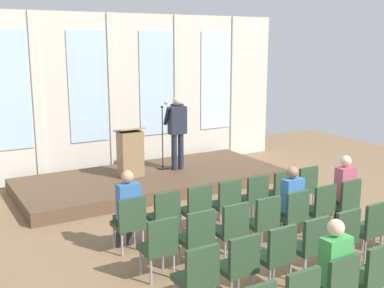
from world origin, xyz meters
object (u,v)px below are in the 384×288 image
at_px(chair_r1_c4, 293,213).
at_px(audience_r0_c0, 127,206).
at_px(speaker, 177,127).
at_px(lectern, 130,153).
at_px(chair_r0_c6, 304,186).
at_px(chair_r1_c5, 320,207).
at_px(chair_r2_c4, 341,234).
at_px(chair_r0_c5, 280,191).
at_px(chair_r0_c3, 226,201).
at_px(chair_r1_c2, 232,227).
at_px(chair_r0_c2, 196,207).
at_px(chair_r0_c4, 254,196).
at_px(chair_r2_c0, 198,275).
at_px(chair_r0_c0, 130,221).
at_px(audience_r1_c6, 343,188).
at_px(chair_r1_c6, 345,201).
at_px(chair_r2_c2, 276,253).
at_px(chair_r3_c3, 371,273).
at_px(mic_stand, 163,155).
at_px(chair_r1_c3, 263,220).
at_px(chair_r3_c2, 335,286).
at_px(chair_r1_c1, 197,235).
at_px(chair_r0_c1, 164,214).
at_px(chair_r2_c3, 310,243).
at_px(chair_r1_c0, 159,244).
at_px(audience_r3_c2, 331,267).
at_px(chair_r2_c1, 239,263).
at_px(audience_r1_c4, 290,200).

bearing_deg(chair_r1_c4, audience_r0_c0, 155.48).
height_order(speaker, lectern, speaker).
bearing_deg(chair_r0_c6, chair_r1_c5, -120.52).
relative_size(chair_r0_c6, chair_r2_c4, 1.00).
bearing_deg(chair_r0_c5, chair_r0_c3, 180.00).
xyz_separation_m(chair_r1_c2, chair_r1_c5, (1.87, 0.00, 0.00)).
distance_m(chair_r0_c2, chair_r0_c5, 1.87).
distance_m(speaker, chair_r0_c2, 3.56).
distance_m(chair_r0_c4, chair_r2_c0, 3.27).
xyz_separation_m(chair_r0_c0, chair_r2_c0, (0.00, -2.11, 0.00)).
distance_m(chair_r0_c6, audience_r1_c6, 1.00).
distance_m(chair_r1_c6, audience_r1_c6, 0.23).
relative_size(chair_r2_c0, chair_r2_c2, 1.00).
bearing_deg(chair_r3_c3, mic_stand, 85.92).
xyz_separation_m(audience_r0_c0, chair_r1_c2, (1.25, -1.14, -0.21)).
bearing_deg(chair_r1_c3, chair_r1_c2, 180.00).
xyz_separation_m(mic_stand, chair_r3_c2, (-1.09, -6.61, -0.09)).
xyz_separation_m(chair_r0_c3, chair_r2_c4, (0.62, -2.11, 0.00)).
xyz_separation_m(chair_r1_c1, chair_r1_c6, (3.12, 0.00, 0.00)).
height_order(chair_r0_c3, chair_r0_c5, same).
xyz_separation_m(speaker, chair_r0_c1, (-1.99, -3.20, -0.79)).
bearing_deg(chair_r0_c3, chair_r2_c3, -90.00).
height_order(chair_r2_c4, chair_r3_c3, same).
bearing_deg(chair_r0_c0, chair_r1_c3, -29.49).
xyz_separation_m(chair_r1_c3, chair_r3_c3, (0.00, -2.11, 0.00)).
bearing_deg(chair_r0_c4, chair_r3_c3, -101.12).
xyz_separation_m(chair_r0_c1, chair_r1_c5, (2.49, -1.06, 0.00)).
height_order(chair_r1_c0, chair_r3_c2, same).
distance_m(lectern, chair_r1_c6, 4.87).
distance_m(chair_r1_c6, chair_r3_c2, 3.27).
bearing_deg(audience_r3_c2, chair_r1_c2, 90.00).
xyz_separation_m(lectern, chair_r2_c3, (0.48, -5.32, -0.31)).
height_order(speaker, chair_r2_c0, speaker).
height_order(mic_stand, chair_r2_c0, mic_stand).
bearing_deg(chair_r0_c4, mic_stand, 92.52).
bearing_deg(chair_r1_c1, lectern, 79.77).
bearing_deg(chair_r1_c6, chair_r2_c0, -164.21).
bearing_deg(chair_r0_c2, chair_r1_c6, -22.98).
bearing_deg(chair_r1_c5, chair_r0_c1, 157.02).
relative_size(chair_r1_c4, audience_r3_c2, 0.70).
distance_m(chair_r0_c0, chair_r0_c1, 0.62).
distance_m(chair_r0_c6, chair_r1_c1, 3.29).
bearing_deg(chair_r1_c4, chair_r2_c1, -150.51).
relative_size(chair_r1_c5, chair_r2_c3, 1.00).
xyz_separation_m(chair_r0_c5, audience_r3_c2, (-1.87, -3.09, 0.21)).
bearing_deg(chair_r2_c2, chair_r1_c4, 40.31).
xyz_separation_m(chair_r1_c4, chair_r3_c3, (-0.62, -2.11, 0.00)).
bearing_deg(chair_r1_c0, chair_r0_c5, 18.74).
bearing_deg(chair_r2_c3, audience_r1_c4, 61.30).
bearing_deg(chair_r1_c2, chair_r1_c4, 0.00).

